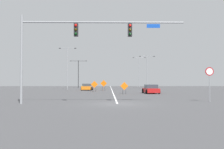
# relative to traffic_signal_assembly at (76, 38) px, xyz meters

# --- Properties ---
(ground) EXTENTS (147.47, 147.47, 0.00)m
(ground) POSITION_rel_traffic_signal_assembly_xyz_m (3.40, 0.01, -5.44)
(ground) COLOR #444447
(road_centre_stripe) EXTENTS (0.16, 81.93, 0.01)m
(road_centre_stripe) POSITION_rel_traffic_signal_assembly_xyz_m (3.40, 40.98, -5.43)
(road_centre_stripe) COLOR white
(road_centre_stripe) RESTS_ON ground
(traffic_signal_assembly) EXTENTS (13.42, 0.44, 7.28)m
(traffic_signal_assembly) POSITION_rel_traffic_signal_assembly_xyz_m (0.00, 0.00, 0.00)
(traffic_signal_assembly) COLOR gray
(traffic_signal_assembly) RESTS_ON ground
(stop_sign) EXTENTS (0.76, 0.07, 3.11)m
(stop_sign) POSITION_rel_traffic_signal_assembly_xyz_m (11.77, 1.88, -3.26)
(stop_sign) COLOR gray
(stop_sign) RESTS_ON ground
(street_lamp_near_left) EXTENTS (4.00, 0.24, 8.32)m
(street_lamp_near_left) POSITION_rel_traffic_signal_assembly_xyz_m (12.51, 42.59, -0.48)
(street_lamp_near_left) COLOR gray
(street_lamp_near_left) RESTS_ON ground
(street_lamp_far_right) EXTENTS (3.88, 0.24, 9.36)m
(street_lamp_far_right) POSITION_rel_traffic_signal_assembly_xyz_m (-6.45, 35.07, 0.04)
(street_lamp_far_right) COLOR gray
(street_lamp_far_right) RESTS_ON ground
(street_lamp_far_left) EXTENTS (3.95, 0.24, 9.18)m
(street_lamp_far_left) POSITION_rel_traffic_signal_assembly_xyz_m (12.07, 54.86, -0.04)
(street_lamp_far_left) COLOR gray
(street_lamp_far_left) RESTS_ON ground
(street_lamp_near_right) EXTENTS (4.64, 0.24, 7.45)m
(street_lamp_near_right) POSITION_rel_traffic_signal_assembly_xyz_m (-5.42, 46.59, -0.89)
(street_lamp_near_right) COLOR black
(street_lamp_near_right) RESTS_ON ground
(construction_sign_left_lane) EXTENTS (1.15, 0.18, 1.74)m
(construction_sign_left_lane) POSITION_rel_traffic_signal_assembly_xyz_m (4.95, 15.30, -4.36)
(construction_sign_left_lane) COLOR orange
(construction_sign_left_lane) RESTS_ON ground
(construction_sign_right_lane) EXTENTS (1.23, 0.10, 1.91)m
(construction_sign_right_lane) POSITION_rel_traffic_signal_assembly_xyz_m (0.25, 22.72, -4.23)
(construction_sign_right_lane) COLOR orange
(construction_sign_right_lane) RESTS_ON ground
(construction_sign_right_shoulder) EXTENTS (1.32, 0.24, 2.08)m
(construction_sign_right_shoulder) POSITION_rel_traffic_signal_assembly_xyz_m (1.74, 28.77, -4.12)
(construction_sign_right_shoulder) COLOR orange
(construction_sign_right_shoulder) RESTS_ON ground
(car_red_passing) EXTENTS (2.21, 4.52, 1.35)m
(car_red_passing) POSITION_rel_traffic_signal_assembly_xyz_m (9.13, 17.37, -4.81)
(car_red_passing) COLOR red
(car_red_passing) RESTS_ON ground
(car_yellow_approaching) EXTENTS (2.23, 4.28, 1.29)m
(car_yellow_approaching) POSITION_rel_traffic_signal_assembly_xyz_m (-2.49, 37.27, -4.82)
(car_yellow_approaching) COLOR gold
(car_yellow_approaching) RESTS_ON ground
(car_orange_far) EXTENTS (2.20, 4.14, 1.32)m
(car_orange_far) POSITION_rel_traffic_signal_assembly_xyz_m (-1.70, 30.78, -4.81)
(car_orange_far) COLOR orange
(car_orange_far) RESTS_ON ground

